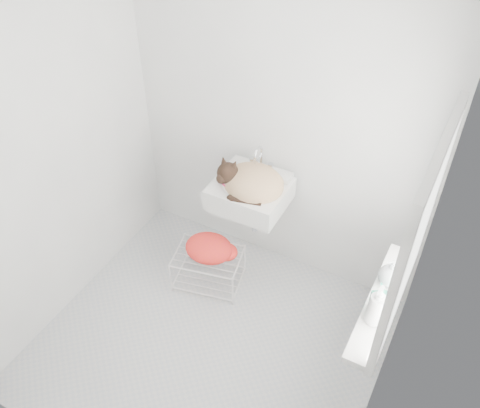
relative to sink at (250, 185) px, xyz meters
The scene contains 15 objects.
floor 1.13m from the sink, 83.93° to the right, with size 2.20×2.00×0.02m, color #A7ABB2.
back_wall 0.48m from the sink, 73.15° to the left, with size 2.20×0.02×2.50m, color white.
right_wall 1.45m from the sink, 32.12° to the right, with size 0.02×2.00×2.50m, color white.
left_wall 1.32m from the sink, 144.07° to the right, with size 0.02×2.00×2.50m, color white.
window_glass 1.38m from the sink, 24.89° to the right, with size 0.01×0.80×1.00m, color white.
window_frame 1.36m from the sink, 25.18° to the right, with size 0.04×0.90×1.10m, color white.
windowsill 1.22m from the sink, 26.38° to the right, with size 0.16×0.88×0.04m, color white.
sink is the anchor object (origin of this frame).
faucet 0.23m from the sink, 90.00° to the left, with size 0.18×0.13×0.18m, color silver, non-canonical shape.
cat 0.05m from the sink, 54.15° to the right, with size 0.44×0.36×0.28m.
wire_rack 0.78m from the sink, 129.48° to the right, with size 0.48×0.34×0.29m, color silver.
towel 0.62m from the sink, 128.23° to the right, with size 0.36×0.25×0.15m, color #EF4D00.
bottle_a 1.29m from the sink, 33.02° to the right, with size 0.09×0.09×0.22m, color silver.
bottle_b 1.25m from the sink, 30.27° to the right, with size 0.08×0.08×0.18m, color #218265.
bottle_c 1.15m from the sink, 20.90° to the right, with size 0.14×0.14×0.18m, color #B2B8BD.
Camera 1 is at (1.16, -1.73, 3.08)m, focal length 38.89 mm.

